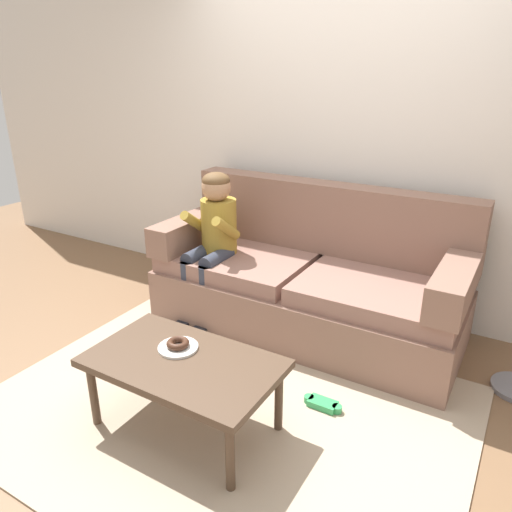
{
  "coord_description": "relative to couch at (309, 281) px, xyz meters",
  "views": [
    {
      "loc": [
        1.28,
        -2.06,
        1.8
      ],
      "look_at": [
        -0.2,
        0.45,
        0.65
      ],
      "focal_mm": 34.04,
      "sensor_mm": 36.0,
      "label": 1
    }
  ],
  "objects": [
    {
      "name": "wall_back",
      "position": [
        -0.0,
        0.54,
        1.04
      ],
      "size": [
        8.0,
        0.1,
        2.8
      ],
      "primitive_type": "cube",
      "color": "silver",
      "rests_on": "ground"
    },
    {
      "name": "plate",
      "position": [
        -0.18,
        -1.25,
        0.07
      ],
      "size": [
        0.21,
        0.21,
        0.01
      ],
      "primitive_type": "cylinder",
      "color": "white",
      "rests_on": "coffee_table"
    },
    {
      "name": "ground",
      "position": [
        -0.0,
        -0.86,
        -0.36
      ],
      "size": [
        10.0,
        10.0,
        0.0
      ],
      "primitive_type": "plane",
      "color": "brown"
    },
    {
      "name": "person_child",
      "position": [
        -0.68,
        -0.21,
        0.31
      ],
      "size": [
        0.34,
        0.58,
        1.1
      ],
      "color": "olive",
      "rests_on": "ground"
    },
    {
      "name": "donut",
      "position": [
        -0.18,
        -1.25,
        0.1
      ],
      "size": [
        0.16,
        0.16,
        0.04
      ],
      "primitive_type": "torus",
      "rotation": [
        0.0,
        0.0,
        1.1
      ],
      "color": "#422619",
      "rests_on": "plate"
    },
    {
      "name": "couch",
      "position": [
        0.0,
        0.0,
        0.0
      ],
      "size": [
        2.14,
        0.9,
        1.01
      ],
      "color": "#846051",
      "rests_on": "ground"
    },
    {
      "name": "toy_controller",
      "position": [
        0.47,
        -0.81,
        -0.33
      ],
      "size": [
        0.23,
        0.09,
        0.05
      ],
      "rotation": [
        0.0,
        0.0,
        0.16
      ],
      "color": "#339E56",
      "rests_on": "ground"
    },
    {
      "name": "area_rug",
      "position": [
        -0.0,
        -1.11,
        -0.35
      ],
      "size": [
        2.58,
        1.94,
        0.01
      ],
      "primitive_type": "cube",
      "color": "tan",
      "rests_on": "ground"
    },
    {
      "name": "coffee_table",
      "position": [
        -0.09,
        -1.32,
        0.02
      ],
      "size": [
        0.98,
        0.58,
        0.42
      ],
      "color": "#4C3828",
      "rests_on": "ground"
    }
  ]
}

